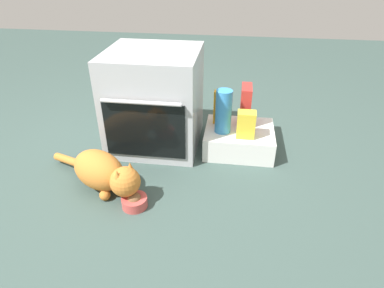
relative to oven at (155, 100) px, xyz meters
The scene contains 9 objects.
ground 0.60m from the oven, 92.75° to the right, with size 8.00×8.00×0.00m, color #384C47.
oven is the anchor object (origin of this frame).
pantry_cabinet 0.66m from the oven, ahead, with size 0.48×0.41×0.17m, color white.
food_bowl 0.78m from the oven, 87.04° to the right, with size 0.14×0.14×0.09m.
cat 0.66m from the oven, 106.41° to the right, with size 0.70×0.44×0.25m.
water_bottle 0.49m from the oven, ahead, with size 0.11×0.11×0.30m, color #388CD1.
cereal_box 0.64m from the oven, ahead, with size 0.07×0.18×0.28m, color #B72D28.
snack_bag 0.66m from the oven, 10.52° to the right, with size 0.12×0.09×0.18m, color yellow.
juice_carton 0.46m from the oven, ahead, with size 0.09×0.06×0.24m, color orange.
Camera 1 is at (0.58, -1.59, 1.27)m, focal length 30.77 mm.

